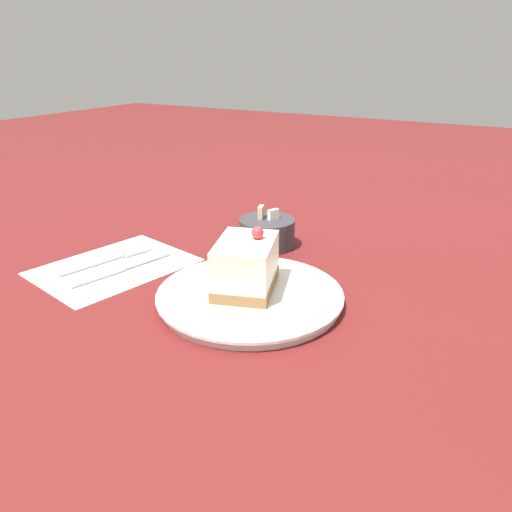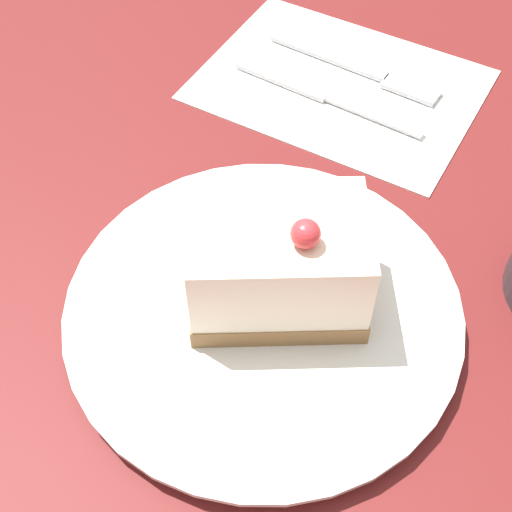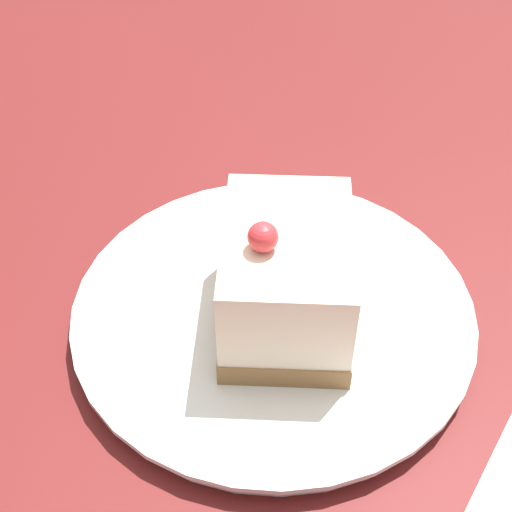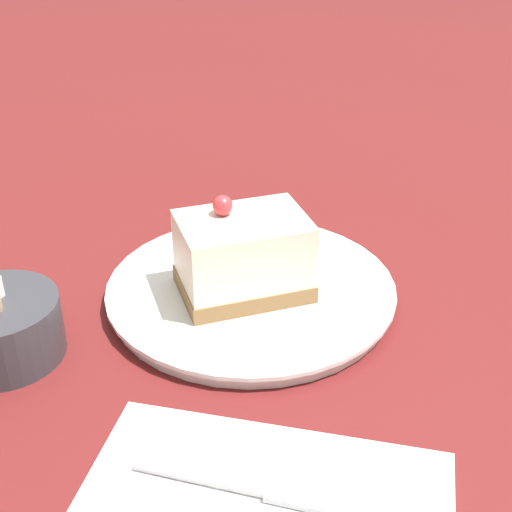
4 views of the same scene
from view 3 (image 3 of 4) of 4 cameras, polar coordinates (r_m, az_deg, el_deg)
The scene contains 3 objects.
ground_plane at distance 0.48m, azimuth 3.52°, elevation -3.49°, with size 4.00×4.00×0.00m, color #5B1919.
plate at distance 0.46m, azimuth 1.37°, elevation -4.48°, with size 0.26×0.26×0.02m.
cake_slice at distance 0.43m, azimuth 2.38°, elevation -1.67°, with size 0.11×0.13×0.09m.
Camera 3 is at (-0.09, 0.32, 0.35)m, focal length 50.00 mm.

